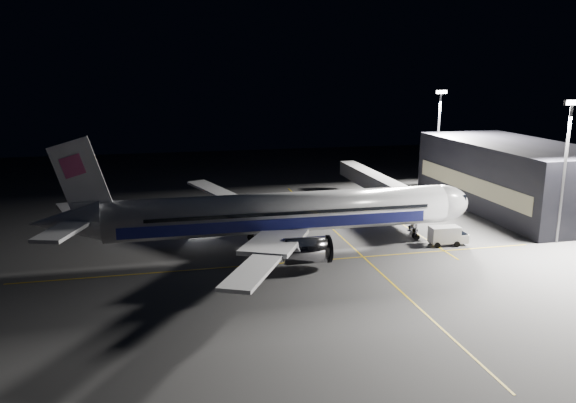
% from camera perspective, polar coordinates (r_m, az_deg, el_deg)
% --- Properties ---
extents(ground, '(200.00, 200.00, 0.00)m').
position_cam_1_polar(ground, '(79.80, -0.63, -4.81)').
color(ground, '#4C4C4F').
rests_on(ground, ground).
extents(guide_line_main, '(0.25, 80.00, 0.01)m').
position_cam_1_polar(guide_line_main, '(82.38, 6.21, -4.30)').
color(guide_line_main, gold).
rests_on(guide_line_main, ground).
extents(guide_line_cross, '(70.00, 0.25, 0.01)m').
position_cam_1_polar(guide_line_cross, '(74.26, 0.35, -6.20)').
color(guide_line_cross, gold).
rests_on(guide_line_cross, ground).
extents(guide_line_side, '(0.25, 40.00, 0.01)m').
position_cam_1_polar(guide_line_side, '(95.57, 11.09, -2.00)').
color(guide_line_side, gold).
rests_on(guide_line_side, ground).
extents(airliner, '(61.48, 54.22, 16.64)m').
position_cam_1_polar(airliner, '(78.14, -1.41, -1.26)').
color(airliner, silver).
rests_on(airliner, ground).
extents(terminal, '(18.12, 40.00, 12.00)m').
position_cam_1_polar(terminal, '(109.34, 21.98, 2.42)').
color(terminal, black).
rests_on(terminal, ground).
extents(jet_bridge, '(3.60, 34.40, 6.30)m').
position_cam_1_polar(jet_bridge, '(101.73, 9.39, 1.65)').
color(jet_bridge, '#B2B2B7').
rests_on(jet_bridge, ground).
extents(floodlight_mast_north, '(2.40, 0.68, 20.70)m').
position_cam_1_polar(floodlight_mast_north, '(120.61, 15.05, 6.93)').
color(floodlight_mast_north, '#59595E').
rests_on(floodlight_mast_north, ground).
extents(floodlight_mast_south, '(2.40, 0.67, 20.70)m').
position_cam_1_polar(floodlight_mast_south, '(89.01, 26.39, 3.89)').
color(floodlight_mast_south, '#59595E').
rests_on(floodlight_mast_south, ground).
extents(service_truck, '(5.61, 2.67, 2.81)m').
position_cam_1_polar(service_truck, '(84.10, 15.91, -3.31)').
color(service_truck, white).
rests_on(service_truck, ground).
extents(baggage_tug, '(2.86, 2.42, 1.89)m').
position_cam_1_polar(baggage_tug, '(89.90, -9.52, -2.33)').
color(baggage_tug, black).
rests_on(baggage_tug, ground).
extents(safety_cone_a, '(0.38, 0.38, 0.57)m').
position_cam_1_polar(safety_cone_a, '(84.89, 1.36, -3.49)').
color(safety_cone_a, '#F3460A').
rests_on(safety_cone_a, ground).
extents(safety_cone_b, '(0.42, 0.42, 0.63)m').
position_cam_1_polar(safety_cone_b, '(93.15, -1.52, -1.95)').
color(safety_cone_b, '#F3460A').
rests_on(safety_cone_b, ground).
extents(safety_cone_c, '(0.37, 0.37, 0.55)m').
position_cam_1_polar(safety_cone_c, '(91.53, -7.34, -2.36)').
color(safety_cone_c, '#F3460A').
rests_on(safety_cone_c, ground).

